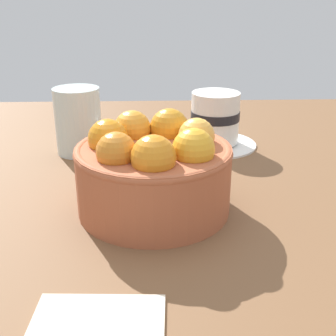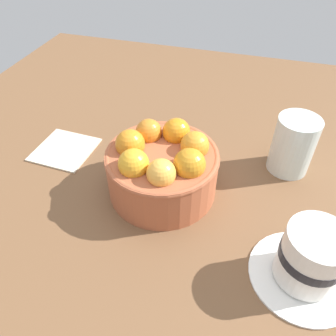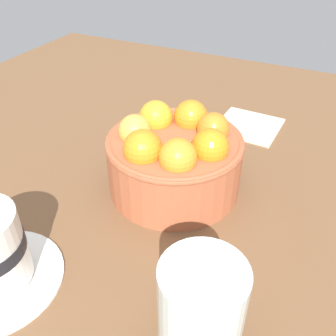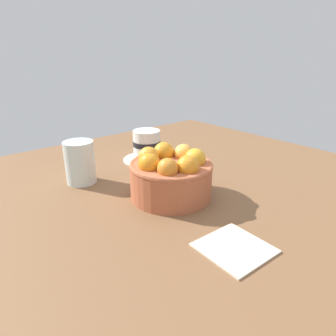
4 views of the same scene
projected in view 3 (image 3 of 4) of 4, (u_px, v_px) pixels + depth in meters
ground_plane at (174, 199)px, 50.58cm from camera, size 111.25×101.36×4.31cm
terracotta_bowl at (174, 156)px, 46.49cm from camera, size 16.87×16.87×10.29cm
water_glass at (201, 312)px, 28.92cm from camera, size 6.74×6.74×9.71cm
folded_napkin at (249, 125)px, 62.16cm from camera, size 10.31×10.36×0.60cm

